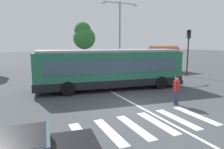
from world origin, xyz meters
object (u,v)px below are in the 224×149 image
object	(u,v)px
parked_car_champagne	(51,69)
parked_car_white	(77,68)
twin_arm_street_lamp	(120,29)
city_transit_bus	(110,69)
parked_car_charcoal	(118,66)
traffic_light_far_corner	(188,46)
bus_stop_shelter	(164,52)
background_tree_right	(84,36)
parked_car_red	(99,67)
pedestrian_crossing_street	(176,88)

from	to	relation	value
parked_car_champagne	parked_car_white	distance (m)	2.76
parked_car_champagne	twin_arm_street_lamp	world-z (taller)	twin_arm_street_lamp
city_transit_bus	parked_car_charcoal	distance (m)	9.84
parked_car_champagne	parked_car_white	size ratio (longest dim) A/B	0.99
parked_car_charcoal	traffic_light_far_corner	world-z (taller)	traffic_light_far_corner
traffic_light_far_corner	bus_stop_shelter	size ratio (longest dim) A/B	1.29
parked_car_champagne	background_tree_right	xyz separation A→B (m)	(6.06, 7.92, 3.86)
parked_car_red	bus_stop_shelter	distance (m)	8.47
parked_car_red	background_tree_right	size ratio (longest dim) A/B	0.68
parked_car_white	parked_car_charcoal	bearing A→B (deg)	7.02
parked_car_red	traffic_light_far_corner	xyz separation A→B (m)	(7.90, -6.01, 2.53)
parked_car_white	parked_car_red	distance (m)	2.88
city_transit_bus	bus_stop_shelter	xyz separation A→B (m)	(10.35, 6.78, 0.83)
parked_car_charcoal	parked_car_red	bearing A→B (deg)	-175.95
bus_stop_shelter	parked_car_red	bearing A→B (deg)	168.76
pedestrian_crossing_street	parked_car_charcoal	size ratio (longest dim) A/B	0.38
twin_arm_street_lamp	parked_car_white	bearing A→B (deg)	170.23
pedestrian_crossing_street	twin_arm_street_lamp	bearing A→B (deg)	79.05
parked_car_charcoal	background_tree_right	world-z (taller)	background_tree_right
city_transit_bus	parked_car_champagne	world-z (taller)	city_transit_bus
parked_car_champagne	parked_car_red	world-z (taller)	same
bus_stop_shelter	twin_arm_street_lamp	world-z (taller)	twin_arm_street_lamp
twin_arm_street_lamp	background_tree_right	distance (m)	9.50
traffic_light_far_corner	parked_car_white	bearing A→B (deg)	152.75
twin_arm_street_lamp	background_tree_right	xyz separation A→B (m)	(-1.53, 9.37, -0.47)
traffic_light_far_corner	background_tree_right	distance (m)	15.92
pedestrian_crossing_street	parked_car_red	world-z (taller)	pedestrian_crossing_street
city_transit_bus	twin_arm_street_lamp	bearing A→B (deg)	58.94
pedestrian_crossing_street	city_transit_bus	bearing A→B (deg)	109.15
parked_car_charcoal	background_tree_right	xyz separation A→B (m)	(-2.02, 7.86, 3.86)
traffic_light_far_corner	background_tree_right	bearing A→B (deg)	117.66
background_tree_right	parked_car_white	bearing A→B (deg)	-111.57
parked_car_red	parked_car_charcoal	size ratio (longest dim) A/B	1.01
parked_car_white	background_tree_right	xyz separation A→B (m)	(3.37, 8.52, 3.86)
twin_arm_street_lamp	pedestrian_crossing_street	bearing A→B (deg)	-100.95
parked_car_red	bus_stop_shelter	bearing A→B (deg)	-11.24
city_transit_bus	parked_car_white	world-z (taller)	city_transit_bus
pedestrian_crossing_street	parked_car_white	distance (m)	13.51
city_transit_bus	twin_arm_street_lamp	world-z (taller)	twin_arm_street_lamp
parked_car_champagne	traffic_light_far_corner	distance (m)	14.97
pedestrian_crossing_street	bus_stop_shelter	bearing A→B (deg)	55.02
traffic_light_far_corner	parked_car_champagne	bearing A→B (deg)	155.44
city_transit_bus	parked_car_white	size ratio (longest dim) A/B	2.52
parked_car_champagne	background_tree_right	distance (m)	10.69
parked_car_white	parked_car_charcoal	size ratio (longest dim) A/B	1.02
traffic_light_far_corner	bus_stop_shelter	xyz separation A→B (m)	(0.25, 4.39, -0.88)
parked_car_champagne	parked_car_red	size ratio (longest dim) A/B	1.00
traffic_light_far_corner	twin_arm_street_lamp	size ratio (longest dim) A/B	0.60
traffic_light_far_corner	background_tree_right	xyz separation A→B (m)	(-7.36, 14.05, 1.33)
pedestrian_crossing_street	parked_car_white	size ratio (longest dim) A/B	0.37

